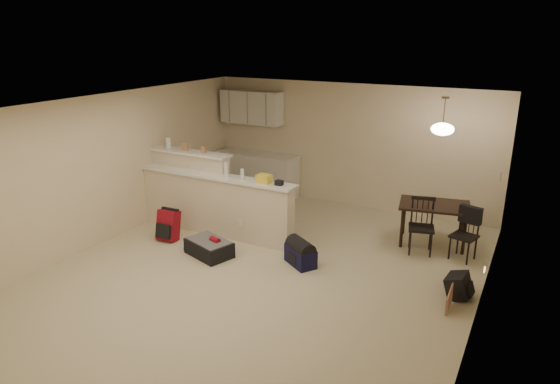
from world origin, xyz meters
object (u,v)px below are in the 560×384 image
Objects in this scene: red_backpack at (168,225)px; navy_duffel at (301,256)px; pendant_lamp at (442,129)px; dining_chair_near at (421,226)px; dining_chair_far at (464,235)px; black_daypack at (459,286)px; suitcase at (209,248)px; dining_table at (434,209)px.

navy_duffel is at bearing 1.74° from red_backpack.
pendant_lamp is 0.67× the size of dining_chair_near.
pendant_lamp is at bearing 64.63° from dining_chair_near.
dining_chair_near is (-0.09, -0.47, -1.53)m from pendant_lamp.
dining_chair_far is 1.59× the size of red_backpack.
red_backpack is (-4.63, -1.59, -0.16)m from dining_chair_far.
dining_chair_far is 2.31× the size of black_daypack.
dining_chair_near is 3.46m from suitcase.
pendant_lamp is 3.04m from navy_duffel.
dining_chair_near is 1.23× the size of suitcase.
black_daypack is (3.78, 0.53, 0.03)m from suitcase.
red_backpack is (-1.00, 0.19, 0.14)m from suitcase.
dining_chair_near reaches higher than dining_table.
navy_duffel is at bearing 33.25° from suitcase.
dining_table is 3.49× the size of black_daypack.
dining_chair_near reaches higher than red_backpack.
pendant_lamp is 1.17× the size of red_backpack.
suitcase is (-3.07, -2.18, -0.50)m from dining_table.
dining_table is 1.36m from pendant_lamp.
dining_chair_far is 1.28m from black_daypack.
black_daypack is (0.80, -1.18, -0.30)m from dining_chair_near.
black_daypack is at bearing -67.34° from dining_chair_far.
suitcase is (-2.98, -1.71, -0.33)m from dining_chair_near.
dining_chair_far is at bearing 12.42° from black_daypack.
dining_chair_near is 1.72× the size of navy_duffel.
pendant_lamp reaches higher than dining_chair_near.
pendant_lamp is 1.60m from dining_chair_near.
suitcase is 3.82m from black_daypack.
dining_chair_near is at bearing -112.32° from dining_table.
black_daypack is (2.33, 0.14, 0.01)m from navy_duffel.
pendant_lamp is 4.21m from suitcase.
black_daypack is at bearing -78.08° from dining_table.
dining_chair_near is at bearing -158.40° from dining_chair_far.
dining_chair_far is at bearing -46.98° from dining_table.
dining_chair_far is at bearing 16.04° from red_backpack.
dining_table is 1.69× the size of suitcase.
suitcase is at bearing -144.62° from pendant_lamp.
red_backpack is at bearing 99.69° from black_daypack.
red_backpack is at bearing -153.95° from pendant_lamp.
dining_chair_far reaches higher than navy_duffel.
red_backpack is 0.99× the size of navy_duffel.
navy_duffel is at bearing -153.52° from dining_chair_near.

